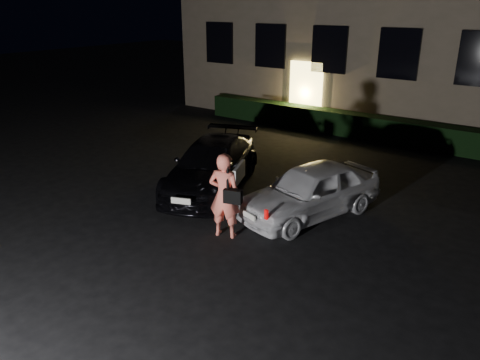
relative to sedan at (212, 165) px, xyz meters
The scene contains 5 objects.
ground 4.13m from the sedan, 57.31° to the right, with size 80.00×80.00×0.00m, color black.
hedge 7.40m from the sedan, 72.68° to the left, with size 15.00×0.70×0.85m, color black.
sedan is the anchor object (origin of this frame).
hatch 2.92m from the sedan, ahead, with size 2.52×3.90×1.23m.
man 2.81m from the sedan, 45.52° to the right, with size 0.85×0.62×1.84m.
Camera 1 is at (5.22, -5.61, 4.69)m, focal length 35.00 mm.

